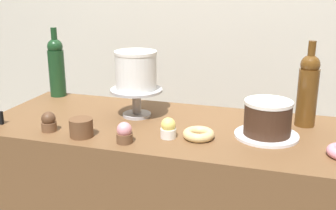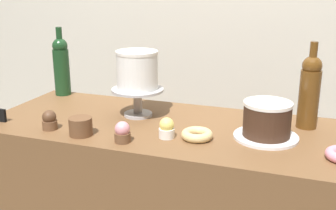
# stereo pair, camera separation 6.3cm
# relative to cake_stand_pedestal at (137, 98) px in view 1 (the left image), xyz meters

# --- Properties ---
(back_wall) EXTENTS (6.00, 0.05, 2.60)m
(back_wall) POSITION_rel_cake_stand_pedestal_xyz_m (0.15, 0.80, 0.27)
(back_wall) COLOR beige
(back_wall) RESTS_ON ground_plane
(cake_stand_pedestal) EXTENTS (0.21, 0.21, 0.12)m
(cake_stand_pedestal) POSITION_rel_cake_stand_pedestal_xyz_m (0.00, 0.00, 0.00)
(cake_stand_pedestal) COLOR #B2B2B7
(cake_stand_pedestal) RESTS_ON display_counter
(white_layer_cake) EXTENTS (0.17, 0.17, 0.15)m
(white_layer_cake) POSITION_rel_cake_stand_pedestal_xyz_m (0.00, -0.00, 0.11)
(white_layer_cake) COLOR white
(white_layer_cake) RESTS_ON cake_stand_pedestal
(silver_serving_platter) EXTENTS (0.23, 0.23, 0.01)m
(silver_serving_platter) POSITION_rel_cake_stand_pedestal_xyz_m (0.53, -0.08, -0.07)
(silver_serving_platter) COLOR white
(silver_serving_platter) RESTS_ON display_counter
(chocolate_round_cake) EXTENTS (0.17, 0.17, 0.12)m
(chocolate_round_cake) POSITION_rel_cake_stand_pedestal_xyz_m (0.53, -0.08, -0.01)
(chocolate_round_cake) COLOR #3D2619
(chocolate_round_cake) RESTS_ON silver_serving_platter
(wine_bottle_amber) EXTENTS (0.08, 0.08, 0.33)m
(wine_bottle_amber) POSITION_rel_cake_stand_pedestal_xyz_m (0.66, 0.09, 0.07)
(wine_bottle_amber) COLOR #5B3814
(wine_bottle_amber) RESTS_ON display_counter
(wine_bottle_green) EXTENTS (0.08, 0.08, 0.33)m
(wine_bottle_green) POSITION_rel_cake_stand_pedestal_xyz_m (-0.47, 0.18, 0.07)
(wine_bottle_green) COLOR #193D1E
(wine_bottle_green) RESTS_ON display_counter
(cupcake_strawberry) EXTENTS (0.06, 0.06, 0.07)m
(cupcake_strawberry) POSITION_rel_cake_stand_pedestal_xyz_m (0.06, -0.28, -0.04)
(cupcake_strawberry) COLOR brown
(cupcake_strawberry) RESTS_ON display_counter
(cupcake_chocolate) EXTENTS (0.06, 0.06, 0.07)m
(cupcake_chocolate) POSITION_rel_cake_stand_pedestal_xyz_m (-0.25, -0.26, -0.04)
(cupcake_chocolate) COLOR brown
(cupcake_chocolate) RESTS_ON display_counter
(cupcake_lemon) EXTENTS (0.06, 0.06, 0.07)m
(cupcake_lemon) POSITION_rel_cake_stand_pedestal_xyz_m (0.19, -0.19, -0.04)
(cupcake_lemon) COLOR white
(cupcake_lemon) RESTS_ON display_counter
(donut_glazed) EXTENTS (0.11, 0.11, 0.03)m
(donut_glazed) POSITION_rel_cake_stand_pedestal_xyz_m (0.30, -0.17, -0.06)
(donut_glazed) COLOR #E0C17F
(donut_glazed) RESTS_ON display_counter
(cookie_stack) EXTENTS (0.08, 0.08, 0.07)m
(cookie_stack) POSITION_rel_cake_stand_pedestal_xyz_m (-0.11, -0.27, -0.05)
(cookie_stack) COLOR brown
(cookie_stack) RESTS_ON display_counter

